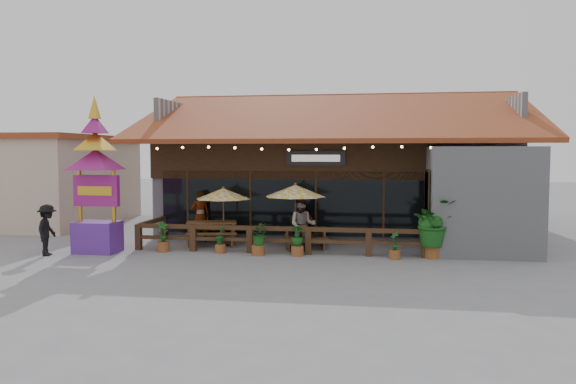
% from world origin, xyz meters
% --- Properties ---
extents(ground, '(100.00, 100.00, 0.00)m').
position_xyz_m(ground, '(0.00, 0.00, 0.00)').
color(ground, gray).
rests_on(ground, ground).
extents(restaurant_building, '(15.50, 14.73, 6.09)m').
position_xyz_m(restaurant_building, '(0.26, 6.61, 2.21)').
color(restaurant_building, '#B3B3B8').
rests_on(restaurant_building, ground).
extents(patio_railing, '(10.00, 2.60, 0.92)m').
position_xyz_m(patio_railing, '(-2.25, -0.27, 0.61)').
color(patio_railing, '#4A2E1A').
rests_on(patio_railing, ground).
extents(neighbor_building, '(8.40, 8.40, 4.22)m').
position_xyz_m(neighbor_building, '(-15.00, 6.00, 2.14)').
color(neighbor_building, '#C8B397').
rests_on(neighbor_building, ground).
extents(umbrella_left, '(2.08, 2.08, 2.18)m').
position_xyz_m(umbrella_left, '(-3.78, 0.82, 1.90)').
color(umbrella_left, brown).
rests_on(umbrella_left, ground).
extents(umbrella_right, '(2.33, 2.33, 2.34)m').
position_xyz_m(umbrella_right, '(-1.11, 0.69, 2.04)').
color(umbrella_right, brown).
rests_on(umbrella_right, ground).
extents(picnic_table_left, '(2.16, 1.99, 0.87)m').
position_xyz_m(picnic_table_left, '(-4.25, 0.87, 0.59)').
color(picnic_table_left, brown).
rests_on(picnic_table_left, ground).
extents(picnic_table_right, '(1.71, 1.55, 0.72)m').
position_xyz_m(picnic_table_right, '(-0.75, 0.72, 0.49)').
color(picnic_table_right, brown).
rests_on(picnic_table_right, ground).
extents(thai_sign_tower, '(2.13, 2.13, 5.73)m').
position_xyz_m(thai_sign_tower, '(-7.66, -1.21, 3.03)').
color(thai_sign_tower, '#602999').
rests_on(thai_sign_tower, ground).
extents(tropical_plant, '(1.84, 1.80, 1.93)m').
position_xyz_m(tropical_plant, '(3.55, -0.52, 1.10)').
color(tropical_plant, brown).
rests_on(tropical_plant, ground).
extents(diner_a, '(0.85, 0.73, 1.96)m').
position_xyz_m(diner_a, '(-4.90, 1.56, 0.98)').
color(diner_a, '#392212').
rests_on(diner_a, ground).
extents(diner_b, '(0.95, 0.76, 1.88)m').
position_xyz_m(diner_b, '(-0.74, -0.14, 0.94)').
color(diner_b, '#392212').
rests_on(diner_b, ground).
extents(diner_c, '(0.96, 0.56, 1.54)m').
position_xyz_m(diner_c, '(-0.93, 1.59, 0.77)').
color(diner_c, '#392212').
rests_on(diner_c, ground).
extents(pedestrian, '(0.84, 1.21, 1.70)m').
position_xyz_m(pedestrian, '(-9.01, -2.03, 0.85)').
color(pedestrian, black).
rests_on(pedestrian, ground).
extents(planter_a, '(0.45, 0.43, 1.05)m').
position_xyz_m(planter_a, '(-5.50, -0.75, 0.44)').
color(planter_a, brown).
rests_on(planter_a, ground).
extents(planter_b, '(0.37, 0.39, 0.90)m').
position_xyz_m(planter_b, '(-3.49, -0.66, 0.41)').
color(planter_b, brown).
rests_on(planter_b, ground).
extents(planter_c, '(0.83, 0.84, 1.05)m').
position_xyz_m(planter_c, '(-2.12, -0.91, 0.59)').
color(planter_c, brown).
rests_on(planter_c, ground).
extents(planter_d, '(0.49, 0.49, 1.02)m').
position_xyz_m(planter_d, '(-0.82, -0.83, 0.49)').
color(planter_d, brown).
rests_on(planter_d, ground).
extents(planter_e, '(0.37, 0.39, 0.90)m').
position_xyz_m(planter_e, '(2.33, -0.90, 0.38)').
color(planter_e, brown).
rests_on(planter_e, ground).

